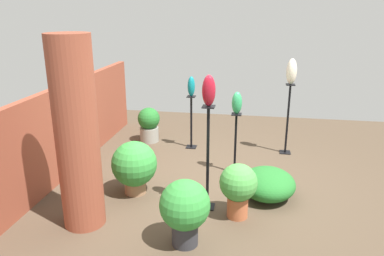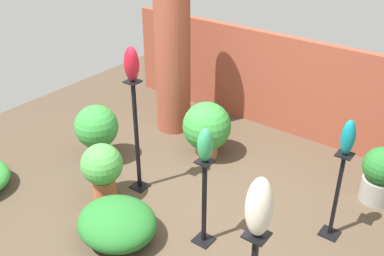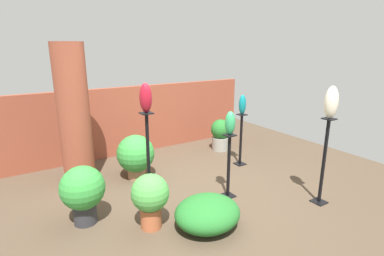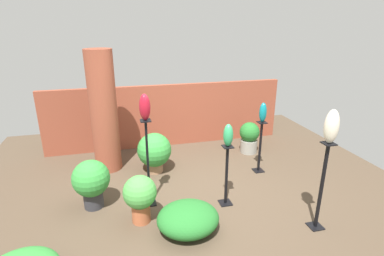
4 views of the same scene
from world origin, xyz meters
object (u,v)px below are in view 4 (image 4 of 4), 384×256
object	(u,v)px
potted_plant_near_pillar	(140,195)
pedestal_teal	(260,149)
pedestal_ivory	(321,190)
potted_plant_mid_right	(154,151)
brick_pillar	(104,112)
potted_plant_back_center	(249,137)
art_vase_ivory	(332,126)
art_vase_ruby	(145,107)
art_vase_teal	(263,112)
art_vase_jade	(228,135)
potted_plant_front_left	(91,181)
pedestal_jade	(226,178)
pedestal_ruby	(148,167)

from	to	relation	value
potted_plant_near_pillar	pedestal_teal	bearing A→B (deg)	23.20
pedestal_ivory	potted_plant_mid_right	bearing A→B (deg)	131.34
brick_pillar	potted_plant_back_center	size ratio (longest dim) A/B	3.34
pedestal_ivory	brick_pillar	bearing A→B (deg)	137.37
potted_plant_mid_right	art_vase_ivory	bearing A→B (deg)	-48.66
art_vase_ruby	art_vase_teal	bearing A→B (deg)	15.39
art_vase_ruby	potted_plant_back_center	world-z (taller)	art_vase_ruby
art_vase_jade	art_vase_ruby	xyz separation A→B (m)	(-1.21, 0.30, 0.45)
pedestal_teal	potted_plant_back_center	distance (m)	0.94
pedestal_ivory	potted_plant_front_left	world-z (taller)	pedestal_ivory
brick_pillar	art_vase_ivory	xyz separation A→B (m)	(2.93, -2.70, 0.36)
pedestal_jade	art_vase_teal	xyz separation A→B (m)	(1.04, 0.92, 0.76)
art_vase_ruby	pedestal_teal	bearing A→B (deg)	15.39
pedestal_teal	art_vase_teal	size ratio (longest dim) A/B	2.74
potted_plant_mid_right	art_vase_teal	bearing A→B (deg)	-13.87
art_vase_teal	potted_plant_back_center	bearing A→B (deg)	77.69
pedestal_ivory	potted_plant_front_left	size ratio (longest dim) A/B	1.64
pedestal_ruby	potted_plant_back_center	size ratio (longest dim) A/B	2.03
potted_plant_near_pillar	potted_plant_mid_right	bearing A→B (deg)	74.88
brick_pillar	potted_plant_back_center	distance (m)	3.22
art_vase_ivory	art_vase_teal	bearing A→B (deg)	90.61
potted_plant_near_pillar	art_vase_jade	bearing A→B (deg)	5.13
art_vase_ivory	pedestal_ivory	bearing A→B (deg)	0.00
potted_plant_mid_right	potted_plant_near_pillar	size ratio (longest dim) A/B	1.08
art_vase_ruby	potted_plant_front_left	world-z (taller)	art_vase_ruby
potted_plant_front_left	potted_plant_mid_right	size ratio (longest dim) A/B	1.01
art_vase_ivory	potted_plant_near_pillar	size ratio (longest dim) A/B	0.62
potted_plant_back_center	potted_plant_near_pillar	size ratio (longest dim) A/B	0.96
potted_plant_mid_right	pedestal_ivory	bearing A→B (deg)	-48.66
brick_pillar	potted_plant_mid_right	size ratio (longest dim) A/B	2.97
pedestal_ivory	pedestal_ruby	distance (m)	2.57
potted_plant_near_pillar	pedestal_jade	bearing A→B (deg)	5.13
potted_plant_back_center	potted_plant_front_left	bearing A→B (deg)	-157.45
brick_pillar	potted_plant_near_pillar	xyz separation A→B (m)	(0.48, -1.92, -0.75)
art_vase_jade	art_vase_ivory	distance (m)	1.44
art_vase_ivory	art_vase_ruby	bearing A→B (deg)	152.29
potted_plant_mid_right	potted_plant_back_center	world-z (taller)	potted_plant_mid_right
pedestal_ruby	art_vase_jade	xyz separation A→B (m)	(1.21, -0.30, 0.53)
pedestal_ivory	potted_plant_near_pillar	xyz separation A→B (m)	(-2.45, 0.77, -0.17)
pedestal_jade	pedestal_ruby	xyz separation A→B (m)	(-1.21, 0.30, 0.21)
brick_pillar	art_vase_ruby	world-z (taller)	brick_pillar
pedestal_ivory	art_vase_jade	distance (m)	1.51
art_vase_jade	potted_plant_near_pillar	world-z (taller)	art_vase_jade
art_vase_teal	potted_plant_mid_right	xyz separation A→B (m)	(-2.02, 0.50, -0.78)
art_vase_ivory	potted_plant_front_left	world-z (taller)	art_vase_ivory
pedestal_jade	art_vase_ruby	size ratio (longest dim) A/B	2.55
art_vase_ruby	potted_plant_near_pillar	distance (m)	1.29
art_vase_jade	potted_plant_front_left	distance (m)	2.26
pedestal_jade	art_vase_teal	world-z (taller)	art_vase_teal
brick_pillar	pedestal_teal	size ratio (longest dim) A/B	2.30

